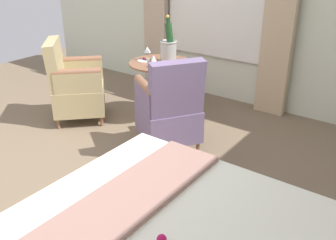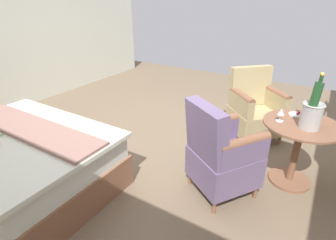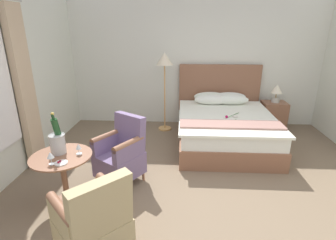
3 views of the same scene
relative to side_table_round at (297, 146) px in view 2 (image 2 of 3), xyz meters
name	(u,v)px [view 2 (image 2 of 3)]	position (x,y,z in m)	size (l,w,h in m)	color
ground_plane	(153,143)	(1.68, 0.11, -0.43)	(7.48, 7.48, 0.00)	#76634D
wall_far_side	(10,24)	(4.44, 0.11, 0.94)	(0.12, 6.10, 2.74)	silver
side_table_round	(297,146)	(0.00, 0.00, 0.00)	(0.72, 0.72, 0.68)	brown
champagne_bucket	(312,112)	(-0.05, 0.07, 0.41)	(0.19, 0.19, 0.52)	#B0B2B0
wine_glass_near_bucket	(309,107)	(-0.01, -0.20, 0.36)	(0.08, 0.08, 0.15)	white
wine_glass_near_edge	(281,113)	(0.20, 0.06, 0.34)	(0.07, 0.07, 0.13)	white
snack_plate	(296,114)	(0.08, -0.18, 0.26)	(0.14, 0.14, 0.04)	white
armchair_by_window	(221,155)	(0.58, 0.55, 0.00)	(0.75, 0.77, 0.97)	brown
armchair_facing_bed	(254,109)	(0.63, -0.77, -0.02)	(0.83, 0.83, 0.94)	brown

